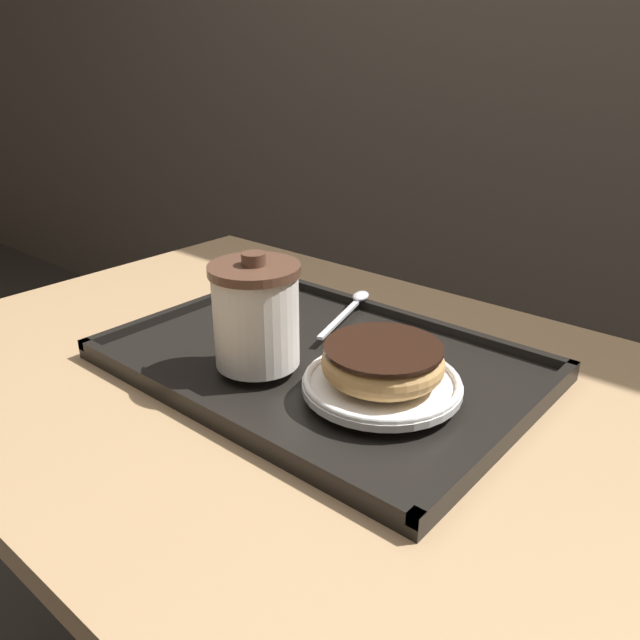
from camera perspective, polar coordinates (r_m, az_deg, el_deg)
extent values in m
cube|color=brown|center=(1.65, 27.17, 24.58)|extent=(8.00, 0.05, 2.40)
cube|color=tan|center=(0.76, -2.28, -5.78)|extent=(1.02, 0.71, 0.03)
cylinder|color=#333338|center=(0.99, -1.91, -24.97)|extent=(0.08, 0.08, 0.72)
cube|color=black|center=(0.75, 0.00, -4.05)|extent=(0.49, 0.35, 0.01)
cube|color=black|center=(0.65, -9.77, -8.25)|extent=(0.49, 0.01, 0.01)
cube|color=black|center=(0.87, 7.16, 0.54)|extent=(0.49, 0.01, 0.01)
cube|color=black|center=(0.91, -11.65, 1.26)|extent=(0.01, 0.35, 0.01)
cube|color=black|center=(0.64, 16.95, -9.42)|extent=(0.01, 0.35, 0.01)
cylinder|color=white|center=(0.70, -5.85, 0.07)|extent=(0.10, 0.10, 0.11)
cylinder|color=brown|center=(0.68, -6.05, 4.64)|extent=(0.10, 0.10, 0.01)
cylinder|color=brown|center=(0.67, -6.10, 5.58)|extent=(0.03, 0.03, 0.01)
cylinder|color=white|center=(0.66, 5.44, -6.09)|extent=(0.17, 0.17, 0.01)
torus|color=white|center=(0.66, 5.46, -5.63)|extent=(0.17, 0.17, 0.01)
torus|color=tan|center=(0.65, 5.53, -4.05)|extent=(0.13, 0.13, 0.03)
cylinder|color=black|center=(0.64, 5.59, -2.67)|extent=(0.12, 0.12, 0.00)
ellipsoid|color=silver|center=(0.90, 3.74, 2.20)|extent=(0.03, 0.04, 0.01)
cube|color=silver|center=(0.83, 1.77, 0.06)|extent=(0.05, 0.13, 0.00)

